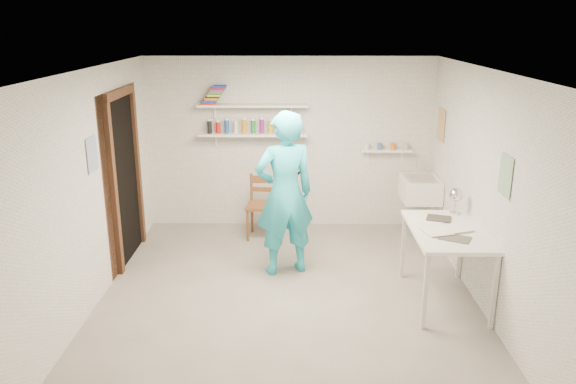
{
  "coord_description": "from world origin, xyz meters",
  "views": [
    {
      "loc": [
        0.06,
        -5.49,
        2.84
      ],
      "look_at": [
        0.0,
        0.4,
        1.05
      ],
      "focal_mm": 35.0,
      "sensor_mm": 36.0,
      "label": 1
    }
  ],
  "objects_px": {
    "work_table": "(445,266)",
    "desk_lamp": "(456,195)",
    "wooden_chair": "(263,206)",
    "man": "(285,194)",
    "wall_clock": "(291,162)",
    "belfast_sink": "(420,189)"
  },
  "relations": [
    {
      "from": "work_table",
      "to": "desk_lamp",
      "type": "relative_size",
      "value": 8.0
    },
    {
      "from": "wooden_chair",
      "to": "desk_lamp",
      "type": "bearing_deg",
      "value": -25.56
    },
    {
      "from": "man",
      "to": "wooden_chair",
      "type": "bearing_deg",
      "value": -93.98
    },
    {
      "from": "man",
      "to": "wall_clock",
      "type": "height_order",
      "value": "man"
    },
    {
      "from": "wooden_chair",
      "to": "desk_lamp",
      "type": "distance_m",
      "value": 2.63
    },
    {
      "from": "desk_lamp",
      "to": "wooden_chair",
      "type": "bearing_deg",
      "value": 148.76
    },
    {
      "from": "wooden_chair",
      "to": "desk_lamp",
      "type": "height_order",
      "value": "desk_lamp"
    },
    {
      "from": "wall_clock",
      "to": "wooden_chair",
      "type": "xyz_separation_m",
      "value": [
        -0.39,
        0.89,
        -0.83
      ]
    },
    {
      "from": "belfast_sink",
      "to": "work_table",
      "type": "xyz_separation_m",
      "value": [
        -0.11,
        -1.8,
        -0.29
      ]
    },
    {
      "from": "wooden_chair",
      "to": "work_table",
      "type": "relative_size",
      "value": 0.74
    },
    {
      "from": "belfast_sink",
      "to": "man",
      "type": "bearing_deg",
      "value": -148.85
    },
    {
      "from": "work_table",
      "to": "wooden_chair",
      "type": "bearing_deg",
      "value": 137.66
    },
    {
      "from": "wall_clock",
      "to": "desk_lamp",
      "type": "relative_size",
      "value": 2.27
    },
    {
      "from": "work_table",
      "to": "belfast_sink",
      "type": "bearing_deg",
      "value": 86.51
    },
    {
      "from": "wall_clock",
      "to": "wooden_chair",
      "type": "distance_m",
      "value": 1.28
    },
    {
      "from": "belfast_sink",
      "to": "wall_clock",
      "type": "distance_m",
      "value": 2.01
    },
    {
      "from": "belfast_sink",
      "to": "wooden_chair",
      "type": "distance_m",
      "value": 2.12
    },
    {
      "from": "work_table",
      "to": "wall_clock",
      "type": "bearing_deg",
      "value": 150.02
    },
    {
      "from": "wall_clock",
      "to": "wooden_chair",
      "type": "height_order",
      "value": "wall_clock"
    },
    {
      "from": "belfast_sink",
      "to": "wall_clock",
      "type": "bearing_deg",
      "value": -152.96
    },
    {
      "from": "belfast_sink",
      "to": "wall_clock",
      "type": "xyz_separation_m",
      "value": [
        -1.72,
        -0.88,
        0.58
      ]
    },
    {
      "from": "man",
      "to": "wall_clock",
      "type": "distance_m",
      "value": 0.39
    }
  ]
}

